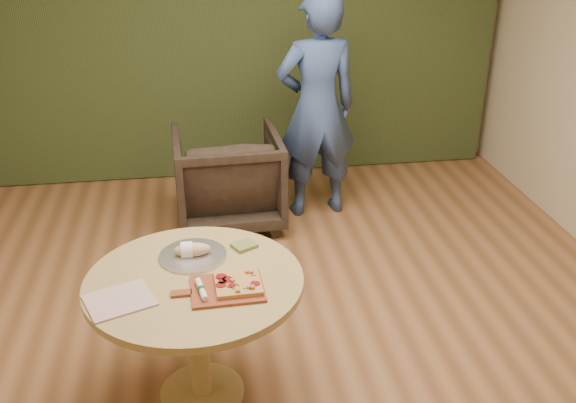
% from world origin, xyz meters
% --- Properties ---
extents(room_shell, '(5.04, 6.04, 2.84)m').
position_xyz_m(room_shell, '(0.00, 0.00, 1.40)').
color(room_shell, '#97633C').
rests_on(room_shell, ground).
extents(curtain, '(4.80, 0.14, 2.78)m').
position_xyz_m(curtain, '(0.00, 2.90, 1.40)').
color(curtain, '#2A3819').
rests_on(curtain, ground).
extents(pedestal_table, '(1.10, 1.10, 0.75)m').
position_xyz_m(pedestal_table, '(-0.49, -0.21, 0.61)').
color(pedestal_table, tan).
rests_on(pedestal_table, ground).
extents(pizza_paddle, '(0.45, 0.29, 0.01)m').
position_xyz_m(pizza_paddle, '(-0.34, -0.34, 0.76)').
color(pizza_paddle, brown).
rests_on(pizza_paddle, pedestal_table).
extents(flatbread_pizza, '(0.23, 0.23, 0.04)m').
position_xyz_m(flatbread_pizza, '(-0.28, -0.33, 0.78)').
color(flatbread_pizza, tan).
rests_on(flatbread_pizza, pizza_paddle).
extents(cutlery_roll, '(0.06, 0.20, 0.03)m').
position_xyz_m(cutlery_roll, '(-0.45, -0.36, 0.78)').
color(cutlery_roll, white).
rests_on(cutlery_roll, pizza_paddle).
extents(newspaper, '(0.37, 0.34, 0.01)m').
position_xyz_m(newspaper, '(-0.84, -0.36, 0.76)').
color(newspaper, white).
rests_on(newspaper, pedestal_table).
extents(serving_tray, '(0.36, 0.36, 0.02)m').
position_xyz_m(serving_tray, '(-0.49, 0.00, 0.76)').
color(serving_tray, silver).
rests_on(serving_tray, pedestal_table).
extents(bread_roll, '(0.19, 0.09, 0.09)m').
position_xyz_m(bread_roll, '(-0.50, 0.00, 0.79)').
color(bread_roll, '#DCB286').
rests_on(bread_roll, serving_tray).
extents(green_packet, '(0.15, 0.14, 0.02)m').
position_xyz_m(green_packet, '(-0.21, 0.06, 0.76)').
color(green_packet, '#535D2A').
rests_on(green_packet, pedestal_table).
extents(armchair, '(0.87, 0.82, 0.86)m').
position_xyz_m(armchair, '(-0.20, 1.83, 0.43)').
color(armchair, black).
rests_on(armchair, ground).
extents(person_standing, '(0.72, 0.53, 1.84)m').
position_xyz_m(person_standing, '(0.54, 1.92, 0.92)').
color(person_standing, '#334C81').
rests_on(person_standing, ground).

